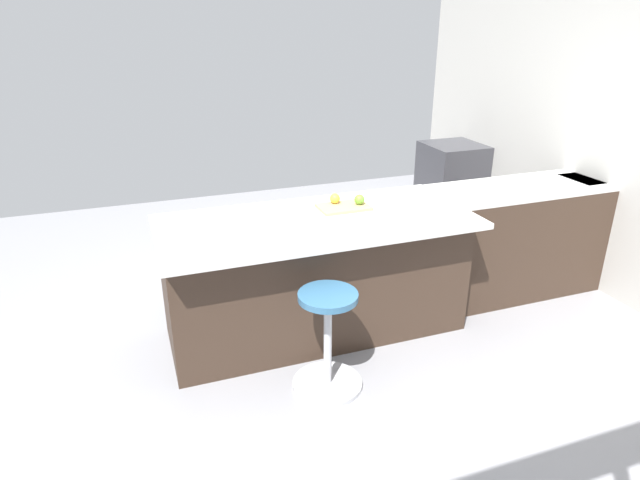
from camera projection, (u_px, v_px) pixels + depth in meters
ground_plane at (316, 347)px, 3.85m from camera, size 7.46×7.46×0.00m
interior_partition_left at (640, 121)px, 4.13m from camera, size 0.15×5.74×2.85m
sink_cabinet at (555, 232)px, 4.64m from camera, size 2.50×0.60×1.19m
oven_range at (451, 184)px, 6.04m from camera, size 0.60×0.61×0.88m
kitchen_island at (315, 275)px, 3.90m from camera, size 2.15×0.96×0.89m
stool_by_window at (328, 344)px, 3.33m from camera, size 0.44×0.44×0.66m
cutting_board at (344, 207)px, 3.89m from camera, size 0.36×0.24×0.02m
apple_green at (359, 200)px, 3.90m from camera, size 0.07×0.07×0.07m
apple_yellow at (335, 198)px, 3.92m from camera, size 0.07×0.07×0.07m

